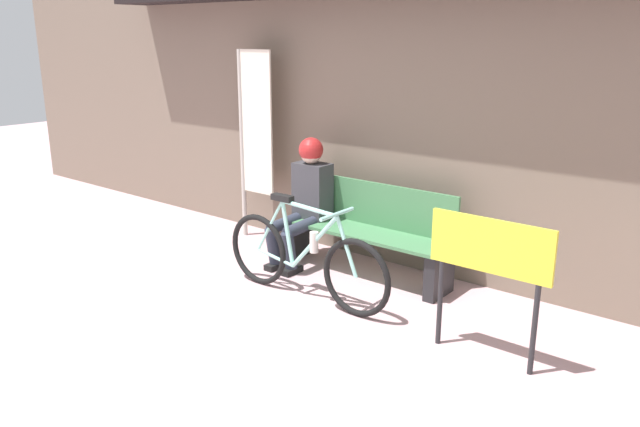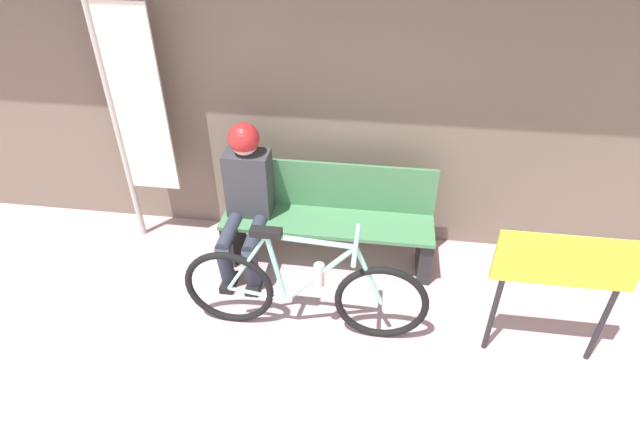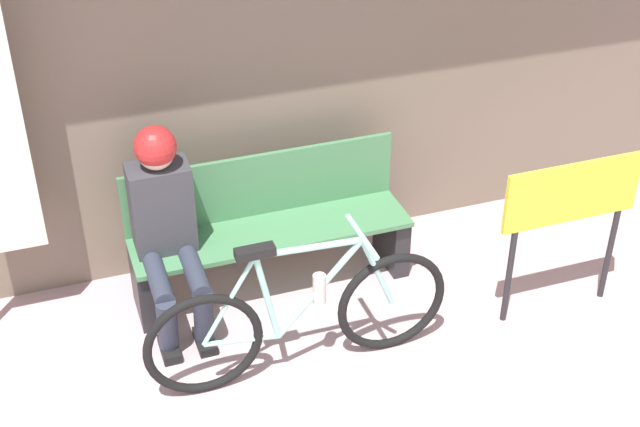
# 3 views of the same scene
# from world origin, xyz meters

# --- Properties ---
(storefront_wall) EXTENTS (12.00, 0.56, 3.20)m
(storefront_wall) POSITION_xyz_m (0.00, 2.87, 1.66)
(storefront_wall) COLOR #756656
(storefront_wall) RESTS_ON ground_plane
(park_bench_near) EXTENTS (1.65, 0.42, 0.82)m
(park_bench_near) POSITION_xyz_m (0.21, 2.46, 0.38)
(park_bench_near) COLOR #477F51
(park_bench_near) RESTS_ON ground_plane
(bicycle) EXTENTS (1.67, 0.40, 0.85)m
(bicycle) POSITION_xyz_m (0.14, 1.66, 0.35)
(bicycle) COLOR black
(bicycle) RESTS_ON ground_plane
(person_seated) EXTENTS (0.34, 0.65, 1.19)m
(person_seated) POSITION_xyz_m (-0.41, 2.34, 0.67)
(person_seated) COLOR #2D3342
(person_seated) RESTS_ON ground_plane
(signboard) EXTENTS (0.83, 0.04, 0.98)m
(signboard) POSITION_xyz_m (1.71, 1.66, 0.72)
(signboard) COLOR #232326
(signboard) RESTS_ON ground_plane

